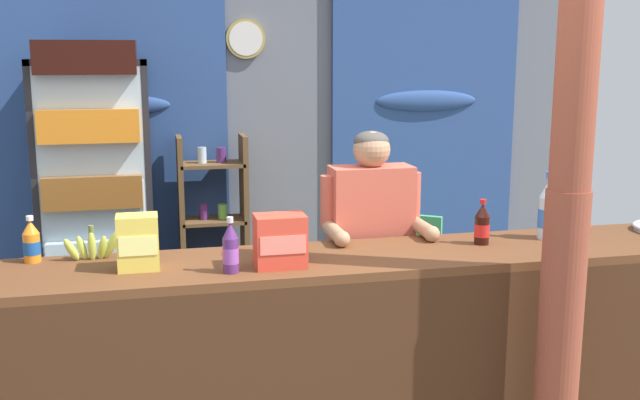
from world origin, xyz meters
The scene contains 15 objects.
ground_plane centered at (0.00, 1.08, 0.00)m, with size 7.05×7.05×0.00m, color #665B51.
back_wall_curtained centered at (-0.02, 2.76, 1.45)m, with size 5.23×0.22×2.82m.
stall_counter centered at (0.04, 0.37, 0.61)m, with size 3.75×0.58×0.98m.
timber_post centered at (0.79, 0.03, 1.28)m, with size 0.21×0.19×2.67m.
drink_fridge centered at (-1.24, 2.24, 1.08)m, with size 0.71×0.74×1.97m.
bottle_shelf_rack centered at (-0.48, 2.46, 0.69)m, with size 0.48×0.28×1.33m.
plastic_lawn_chair centered at (0.81, 1.90, 0.49)m, with size 0.61×0.61×0.86m.
shopkeeper centered at (0.21, 0.92, 0.95)m, with size 0.53×0.42×1.50m.
soda_bottle_water centered at (1.02, 0.59, 1.12)m, with size 0.10×0.10×0.34m.
soda_bottle_grape_soda centered at (-0.58, 0.35, 1.08)m, with size 0.07×0.07×0.24m.
soda_bottle_orange_soda centered at (-1.42, 0.71, 1.07)m, with size 0.07×0.07×0.21m.
soda_bottle_cola centered at (0.65, 0.55, 1.07)m, with size 0.07×0.07×0.22m.
snack_box_crackers centered at (-0.36, 0.39, 1.09)m, with size 0.22×0.16×0.23m.
snack_box_instant_noodle centered at (-0.96, 0.49, 1.10)m, with size 0.17×0.14×0.24m.
banana_bunch centered at (-1.16, 0.69, 1.04)m, with size 0.27×0.06×0.16m.
Camera 1 is at (-0.89, -2.68, 1.89)m, focal length 41.78 mm.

